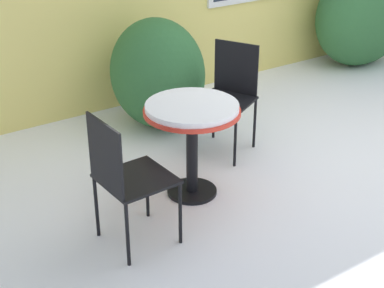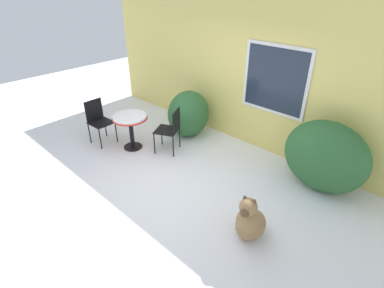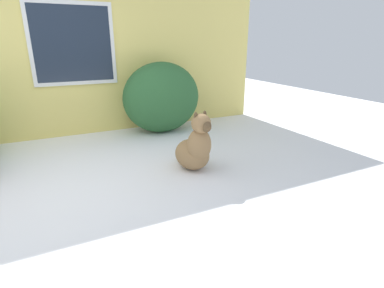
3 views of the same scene
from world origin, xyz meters
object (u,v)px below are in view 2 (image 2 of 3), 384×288
dog (250,222)px  patio_chair_near_table (170,128)px  patio_table (130,122)px  patio_chair_far_side (99,119)px

dog → patio_chair_near_table: bearing=151.0°
patio_table → patio_chair_far_side: size_ratio=0.79×
patio_table → patio_chair_near_table: 0.83m
patio_chair_near_table → dog: 2.63m
patio_chair_far_side → dog: size_ratio=1.19×
patio_chair_near_table → patio_chair_far_side: 1.59m
patio_table → patio_chair_near_table: size_ratio=0.79×
patio_table → patio_chair_far_side: bearing=-157.2°
patio_chair_near_table → patio_chair_far_side: size_ratio=1.00×
patio_table → patio_chair_near_table: (0.69, 0.46, -0.08)m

